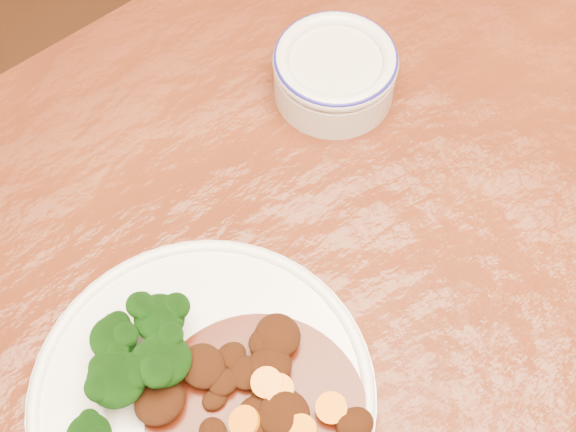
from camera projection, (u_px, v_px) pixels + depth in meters
dining_table at (394, 336)px, 0.77m from camera, size 1.61×1.10×0.75m
dinner_plate at (202, 395)px, 0.65m from camera, size 0.28×0.28×0.02m
broccoli_florets at (134, 362)px, 0.63m from camera, size 0.13×0.10×0.05m
mince_stew at (247, 408)px, 0.63m from camera, size 0.18×0.18×0.03m
dip_bowl at (335, 72)px, 0.79m from camera, size 0.12×0.12×0.06m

